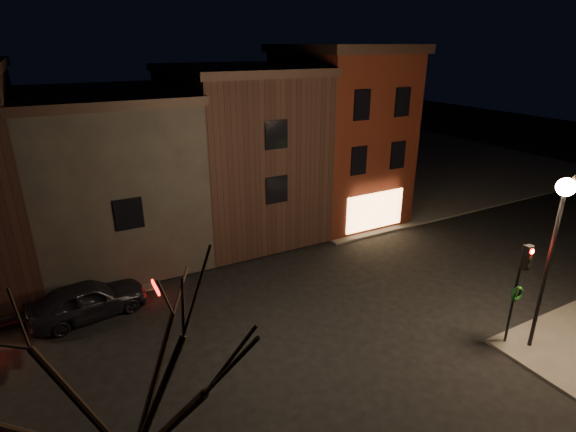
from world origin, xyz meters
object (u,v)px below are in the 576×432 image
object	(u,v)px
bare_tree_left	(117,369)
parked_car_a	(88,300)
street_lamp_near	(559,219)
traffic_signal	(520,280)

from	to	relation	value
bare_tree_left	parked_car_a	xyz separation A→B (m)	(0.01, 11.12, -4.65)
bare_tree_left	street_lamp_near	bearing A→B (deg)	4.03
traffic_signal	parked_car_a	world-z (taller)	traffic_signal
street_lamp_near	bare_tree_left	size ratio (longest dim) A/B	0.86
street_lamp_near	bare_tree_left	distance (m)	14.24
traffic_signal	street_lamp_near	bearing A→B (deg)	-39.37
street_lamp_near	bare_tree_left	world-z (taller)	bare_tree_left
traffic_signal	bare_tree_left	bearing A→B (deg)	-173.74
parked_car_a	bare_tree_left	bearing A→B (deg)	172.11
bare_tree_left	parked_car_a	distance (m)	12.06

